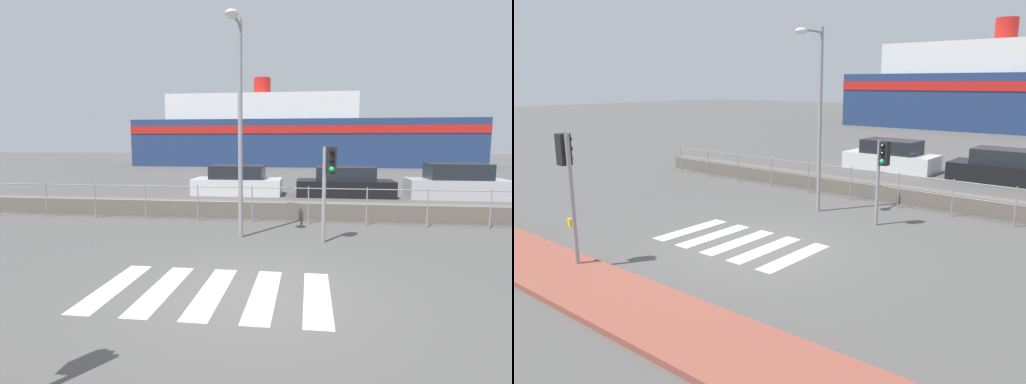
% 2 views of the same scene
% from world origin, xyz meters
% --- Properties ---
extents(ground_plane, '(160.00, 160.00, 0.00)m').
position_xyz_m(ground_plane, '(0.00, 0.00, 0.00)').
color(ground_plane, '#565451').
extents(sidewalk_brick, '(24.00, 1.80, 0.12)m').
position_xyz_m(sidewalk_brick, '(0.00, -4.10, 0.06)').
color(sidewalk_brick, '#934C3D').
rests_on(sidewalk_brick, ground_plane).
extents(crosswalk, '(4.05, 2.40, 0.01)m').
position_xyz_m(crosswalk, '(-0.73, 0.00, 0.00)').
color(crosswalk, silver).
rests_on(crosswalk, ground_plane).
extents(seawall, '(21.79, 0.55, 0.56)m').
position_xyz_m(seawall, '(0.00, 6.87, 0.28)').
color(seawall, '#6B6056').
rests_on(seawall, ground_plane).
extents(harbor_fence, '(19.65, 0.04, 1.19)m').
position_xyz_m(harbor_fence, '(-0.00, 5.99, 0.78)').
color(harbor_fence, gray).
rests_on(harbor_fence, ground_plane).
extents(traffic_light_near, '(0.34, 0.32, 3.00)m').
position_xyz_m(traffic_light_near, '(-2.37, -3.61, 2.16)').
color(traffic_light_near, gray).
rests_on(traffic_light_near, ground_plane).
extents(traffic_light_far, '(0.34, 0.32, 2.46)m').
position_xyz_m(traffic_light_far, '(1.39, 3.69, 1.81)').
color(traffic_light_far, gray).
rests_on(traffic_light_far, ground_plane).
extents(streetlamp, '(0.32, 1.33, 5.68)m').
position_xyz_m(streetlamp, '(-0.92, 3.72, 3.57)').
color(streetlamp, gray).
rests_on(streetlamp, ground_plane).
extents(parked_car_white, '(4.29, 1.79, 1.42)m').
position_xyz_m(parked_car_white, '(-2.58, 12.70, 0.61)').
color(parked_car_white, silver).
rests_on(parked_car_white, ground_plane).
extents(parked_car_black, '(4.50, 1.73, 1.40)m').
position_xyz_m(parked_car_black, '(2.57, 12.70, 0.60)').
color(parked_car_black, black).
rests_on(parked_car_black, ground_plane).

